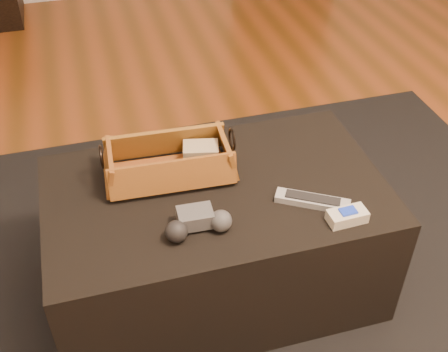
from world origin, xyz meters
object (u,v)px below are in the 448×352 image
object	(u,v)px
wicker_basket	(169,163)
cream_gadget	(347,216)
game_controller	(198,223)
tv_remote	(164,172)
silver_remote	(312,201)
ottoman	(216,239)

from	to	relation	value
wicker_basket	cream_gadget	bearing A→B (deg)	-37.56
game_controller	cream_gadget	distance (m)	0.41
tv_remote	silver_remote	size ratio (longest dim) A/B	0.99
cream_gadget	tv_remote	bearing A→B (deg)	144.85
ottoman	wicker_basket	world-z (taller)	wicker_basket
wicker_basket	tv_remote	bearing A→B (deg)	-145.85
wicker_basket	game_controller	distance (m)	0.26
game_controller	silver_remote	distance (m)	0.34
tv_remote	silver_remote	distance (m)	0.44
tv_remote	wicker_basket	size ratio (longest dim) A/B	0.51
wicker_basket	ottoman	bearing A→B (deg)	-41.11
ottoman	game_controller	bearing A→B (deg)	-120.49
tv_remote	cream_gadget	size ratio (longest dim) A/B	1.86
cream_gadget	silver_remote	bearing A→B (deg)	124.77
ottoman	silver_remote	bearing A→B (deg)	-28.78
tv_remote	game_controller	distance (m)	0.25
ottoman	tv_remote	xyz separation A→B (m)	(-0.14, 0.09, 0.23)
wicker_basket	silver_remote	xyz separation A→B (m)	(0.36, -0.24, -0.03)
ottoman	tv_remote	bearing A→B (deg)	147.24
ottoman	cream_gadget	distance (m)	0.45
game_controller	cream_gadget	world-z (taller)	game_controller
ottoman	wicker_basket	size ratio (longest dim) A/B	2.53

